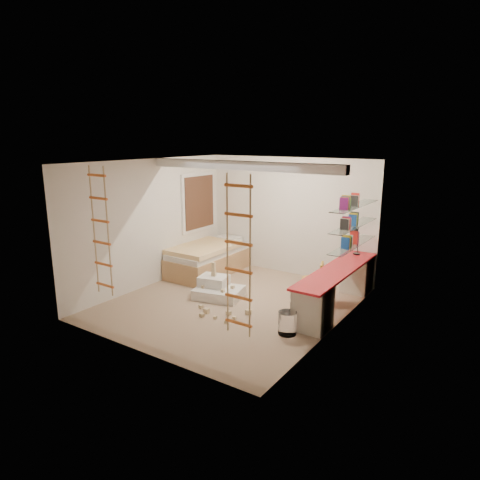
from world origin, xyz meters
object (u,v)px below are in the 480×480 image
Objects in this scene: bed at (209,259)px; swivel_chair at (313,288)px; play_platform at (217,289)px; desk at (337,287)px.

swivel_chair is at bearing -7.82° from bed.
swivel_chair reaches higher than play_platform.
play_platform is (-2.12, -0.74, -0.25)m from desk.
play_platform is (1.08, -1.11, -0.18)m from bed.
desk is 0.46m from swivel_chair.
bed is at bearing 134.13° from play_platform.
swivel_chair is at bearing 23.55° from play_platform.
bed is 2.78m from swivel_chair.
swivel_chair reaches higher than desk.
play_platform is (-1.68, -0.73, -0.14)m from swivel_chair.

